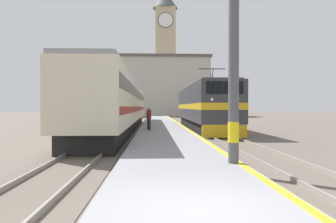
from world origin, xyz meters
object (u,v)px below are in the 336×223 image
(locomotive_train, at_px, (203,107))
(catenary_mast, at_px, (236,21))
(clock_tower, at_px, (165,49))
(passenger_train, at_px, (121,104))
(person_on_platform, at_px, (149,118))

(locomotive_train, relative_size, catenary_mast, 2.16)
(catenary_mast, distance_m, clock_tower, 73.78)
(locomotive_train, bearing_deg, passenger_train, -174.56)
(locomotive_train, distance_m, catenary_mast, 19.72)
(passenger_train, relative_size, clock_tower, 1.01)
(passenger_train, bearing_deg, catenary_mast, -74.70)
(passenger_train, bearing_deg, clock_tower, 83.97)
(locomotive_train, xyz_separation_m, passenger_train, (-7.13, -0.68, 0.25))
(clock_tower, bearing_deg, passenger_train, -96.03)
(person_on_platform, relative_size, clock_tower, 0.05)
(catenary_mast, distance_m, person_on_platform, 14.43)
(catenary_mast, xyz_separation_m, clock_tower, (0.56, 72.78, 12.09))
(clock_tower, bearing_deg, catenary_mast, -90.44)
(person_on_platform, bearing_deg, clock_tower, 86.84)
(catenary_mast, height_order, person_on_platform, catenary_mast)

